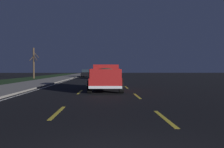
{
  "coord_description": "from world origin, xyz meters",
  "views": [
    {
      "loc": [
        -2.61,
        0.11,
        1.51
      ],
      "look_at": [
        15.52,
        -0.52,
        1.14
      ],
      "focal_mm": 35.15,
      "sensor_mm": 36.0,
      "label": 1
    }
  ],
  "objects_px": {
    "pickup_truck": "(106,77)",
    "sedan_black": "(87,73)",
    "sedan_white": "(105,74)",
    "bare_tree_far": "(34,62)"
  },
  "relations": [
    {
      "from": "pickup_truck",
      "to": "sedan_white",
      "type": "height_order",
      "value": "pickup_truck"
    },
    {
      "from": "pickup_truck",
      "to": "bare_tree_far",
      "type": "xyz_separation_m",
      "value": [
        21.71,
        12.04,
        1.72
      ]
    },
    {
      "from": "pickup_truck",
      "to": "sedan_white",
      "type": "xyz_separation_m",
      "value": [
        19.22,
        0.04,
        -0.2
      ]
    },
    {
      "from": "sedan_black",
      "to": "bare_tree_far",
      "type": "height_order",
      "value": "bare_tree_far"
    },
    {
      "from": "pickup_truck",
      "to": "sedan_black",
      "type": "distance_m",
      "value": 28.22
    },
    {
      "from": "sedan_white",
      "to": "pickup_truck",
      "type": "bearing_deg",
      "value": -179.87
    },
    {
      "from": "sedan_white",
      "to": "bare_tree_far",
      "type": "bearing_deg",
      "value": 78.27
    },
    {
      "from": "pickup_truck",
      "to": "bare_tree_far",
      "type": "bearing_deg",
      "value": 29.01
    },
    {
      "from": "sedan_white",
      "to": "bare_tree_far",
      "type": "xyz_separation_m",
      "value": [
        2.49,
        12.0,
        1.92
      ]
    },
    {
      "from": "sedan_black",
      "to": "bare_tree_far",
      "type": "distance_m",
      "value": 10.66
    }
  ]
}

